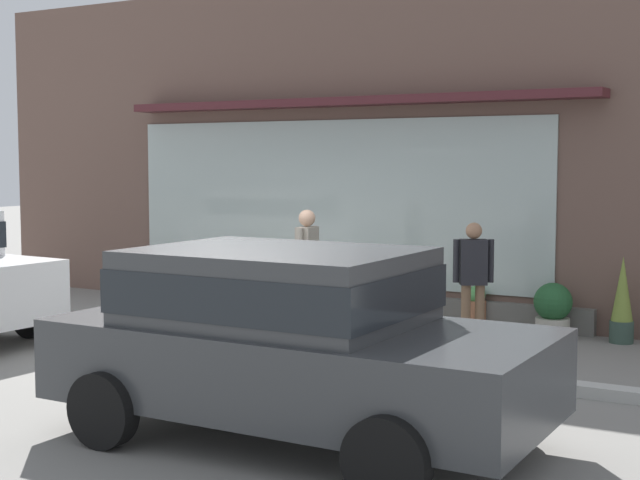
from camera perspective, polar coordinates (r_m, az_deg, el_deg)
The scene contains 13 objects.
ground_plane at distance 11.56m, azimuth -5.25°, elevation -6.64°, with size 60.00×60.00×0.00m, color gray.
curb_strip at distance 11.39m, azimuth -5.84°, elevation -6.52°, with size 14.00×0.24×0.12m, color #B2B2AD.
storefront at distance 14.06m, azimuth 2.13°, elevation 5.52°, with size 14.00×0.81×5.02m.
fire_hydrant at distance 11.82m, azimuth 1.43°, elevation -4.35°, with size 0.41×0.37×0.82m.
pedestrian_with_handbag at distance 12.29m, azimuth -0.75°, elevation -1.35°, with size 0.22×0.67×1.67m.
pedestrian_passerby at distance 11.77m, azimuth 9.41°, elevation -2.05°, with size 0.46×0.34×1.54m.
parked_car_dark_gray at distance 7.67m, azimuth -1.88°, elevation -5.74°, with size 4.09×2.10×1.59m.
potted_plant_window_right at distance 12.54m, azimuth 14.13°, elevation -4.14°, with size 0.50×0.50×0.72m.
potted_plant_near_hydrant at distance 14.34m, azimuth -3.69°, elevation -2.87°, with size 0.48×0.48×0.76m.
potted_plant_corner_tall at distance 13.14m, azimuth 4.80°, elevation -3.66°, with size 0.29×0.29×0.66m.
potted_plant_window_left at distance 15.09m, azimuth -8.35°, elevation -2.82°, with size 0.43×0.43×0.55m.
potted_plant_doorstep at distance 13.08m, azimuth 9.60°, elevation -4.07°, with size 0.27×0.27×0.58m.
potted_plant_window_center at distance 12.36m, azimuth 18.10°, elevation -3.62°, with size 0.30×0.30×1.11m.
Camera 1 is at (6.50, -9.28, 2.32)m, focal length 52.01 mm.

